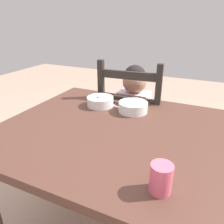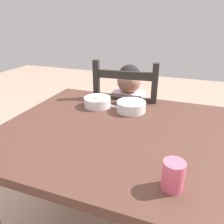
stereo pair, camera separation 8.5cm
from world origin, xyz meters
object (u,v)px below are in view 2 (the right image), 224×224
object	(u,v)px
child_figure	(127,109)
drinking_cup	(173,175)
dining_chair	(127,128)
spoon	(110,105)
bowl_of_carrots	(97,102)
dining_table	(116,147)
bowl_of_peas	(131,106)

from	to	relation	value
child_figure	drinking_cup	bearing A→B (deg)	-64.99
child_figure	dining_chair	bearing A→B (deg)	18.19
dining_chair	drinking_cup	size ratio (longest dim) A/B	10.01
child_figure	spoon	xyz separation A→B (m)	(-0.04, -0.26, 0.12)
child_figure	bowl_of_carrots	size ratio (longest dim) A/B	5.82
spoon	child_figure	bearing A→B (deg)	81.99
dining_table	bowl_of_carrots	size ratio (longest dim) A/B	6.99
bowl_of_peas	drinking_cup	world-z (taller)	drinking_cup
child_figure	bowl_of_carrots	world-z (taller)	child_figure
bowl_of_peas	bowl_of_carrots	bearing A→B (deg)	180.00
bowl_of_carrots	spoon	size ratio (longest dim) A/B	1.19
dining_table	spoon	bearing A→B (deg)	116.46
dining_table	child_figure	distance (m)	0.53
child_figure	drinking_cup	world-z (taller)	child_figure
dining_table	drinking_cup	size ratio (longest dim) A/B	11.40
dining_table	spoon	xyz separation A→B (m)	(-0.13, 0.26, 0.11)
bowl_of_carrots	bowl_of_peas	bearing A→B (deg)	-0.00
dining_table	dining_chair	bearing A→B (deg)	99.79
dining_chair	child_figure	xyz separation A→B (m)	(-0.00, -0.00, 0.16)
bowl_of_peas	drinking_cup	xyz separation A→B (m)	(0.29, -0.56, 0.02)
child_figure	bowl_of_carrots	bearing A→B (deg)	-109.93
child_figure	dining_table	bearing A→B (deg)	-79.72
bowl_of_peas	drinking_cup	distance (m)	0.63
dining_table	child_figure	size ratio (longest dim) A/B	1.20
dining_table	bowl_of_carrots	distance (m)	0.33
child_figure	bowl_of_peas	distance (m)	0.35
child_figure	drinking_cup	xyz separation A→B (m)	(0.40, -0.85, 0.17)
child_figure	bowl_of_peas	xyz separation A→B (m)	(0.11, -0.29, 0.15)
bowl_of_carrots	drinking_cup	bearing A→B (deg)	-47.89
bowl_of_peas	spoon	bearing A→B (deg)	166.44
dining_chair	drinking_cup	xyz separation A→B (m)	(0.39, -0.85, 0.33)
bowl_of_carrots	dining_table	bearing A→B (deg)	-48.73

